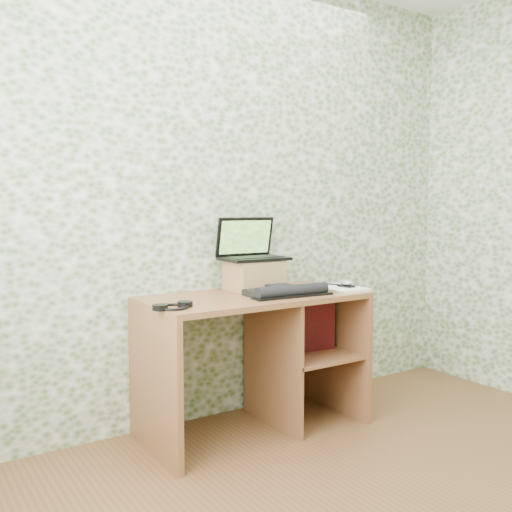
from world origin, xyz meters
TOP-DOWN VIEW (x-y plane):
  - wall_back at (0.00, 1.75)m, footprint 3.50×0.00m
  - desk at (0.08, 1.47)m, footprint 1.20×0.60m
  - riser at (0.10, 1.58)m, footprint 0.29×0.25m
  - laptop at (0.10, 1.62)m, footprint 0.37×0.26m
  - keyboard at (0.13, 1.33)m, footprint 0.47×0.26m
  - headphones at (-0.54, 1.30)m, footprint 0.21×0.17m
  - notepad at (0.53, 1.33)m, footprint 0.22×0.30m
  - mouse at (0.56, 1.32)m, footprint 0.08×0.11m
  - pen at (0.56, 1.40)m, footprint 0.09×0.11m
  - red_box at (0.41, 1.44)m, footprint 0.26×0.12m

SIDE VIEW (x-z plane):
  - desk at x=0.08m, z-range 0.11..0.86m
  - red_box at x=0.41m, z-range 0.39..0.69m
  - notepad at x=0.53m, z-range 0.75..0.76m
  - headphones at x=-0.54m, z-range 0.75..0.77m
  - pen at x=0.56m, z-range 0.76..0.77m
  - keyboard at x=0.13m, z-range 0.74..0.80m
  - mouse at x=0.56m, z-range 0.76..0.80m
  - riser at x=0.10m, z-range 0.75..0.92m
  - laptop at x=0.10m, z-range 0.86..1.10m
  - wall_back at x=0.00m, z-range -0.45..3.05m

